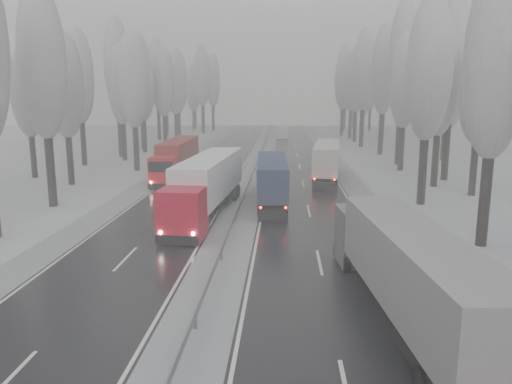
# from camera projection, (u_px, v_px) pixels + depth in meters

# --- Properties ---
(carriageway_right) EXTENTS (7.50, 200.00, 0.03)m
(carriageway_right) POSITION_uv_depth(u_px,v_px,m) (305.00, 195.00, 44.19)
(carriageway_right) COLOR black
(carriageway_right) RESTS_ON ground
(carriageway_left) EXTENTS (7.50, 200.00, 0.03)m
(carriageway_left) POSITION_uv_depth(u_px,v_px,m) (188.00, 194.00, 44.77)
(carriageway_left) COLOR black
(carriageway_left) RESTS_ON ground
(median_slush) EXTENTS (3.00, 200.00, 0.04)m
(median_slush) POSITION_uv_depth(u_px,v_px,m) (246.00, 195.00, 44.48)
(median_slush) COLOR #919498
(median_slush) RESTS_ON ground
(shoulder_right) EXTENTS (2.40, 200.00, 0.04)m
(shoulder_right) POSITION_uv_depth(u_px,v_px,m) (362.00, 196.00, 43.92)
(shoulder_right) COLOR #919498
(shoulder_right) RESTS_ON ground
(shoulder_left) EXTENTS (2.40, 200.00, 0.04)m
(shoulder_left) POSITION_uv_depth(u_px,v_px,m) (134.00, 193.00, 45.04)
(shoulder_left) COLOR #919498
(shoulder_left) RESTS_ON ground
(median_guardrail) EXTENTS (0.12, 200.00, 0.76)m
(median_guardrail) POSITION_uv_depth(u_px,v_px,m) (246.00, 188.00, 44.35)
(median_guardrail) COLOR slate
(median_guardrail) RESTS_ON ground
(tree_16) EXTENTS (3.60, 3.60, 16.53)m
(tree_16) POSITION_uv_depth(u_px,v_px,m) (497.00, 60.00, 27.56)
(tree_16) COLOR black
(tree_16) RESTS_ON ground
(tree_18) EXTENTS (3.60, 3.60, 16.58)m
(tree_18) POSITION_uv_depth(u_px,v_px,m) (429.00, 70.00, 38.71)
(tree_18) COLOR black
(tree_18) RESTS_ON ground
(tree_19) EXTENTS (3.60, 3.60, 14.57)m
(tree_19) POSITION_uv_depth(u_px,v_px,m) (480.00, 87.00, 42.58)
(tree_19) COLOR black
(tree_19) RESTS_ON ground
(tree_20) EXTENTS (3.60, 3.60, 15.71)m
(tree_20) POSITION_uv_depth(u_px,v_px,m) (441.00, 80.00, 46.60)
(tree_20) COLOR black
(tree_20) RESTS_ON ground
(tree_21) EXTENTS (3.60, 3.60, 18.62)m
(tree_21) POSITION_uv_depth(u_px,v_px,m) (453.00, 62.00, 50.04)
(tree_21) COLOR black
(tree_21) RESTS_ON ground
(tree_22) EXTENTS (3.60, 3.60, 15.86)m
(tree_22) POSITION_uv_depth(u_px,v_px,m) (405.00, 81.00, 56.85)
(tree_22) COLOR black
(tree_22) RESTS_ON ground
(tree_23) EXTENTS (3.60, 3.60, 13.55)m
(tree_23) POSITION_uv_depth(u_px,v_px,m) (449.00, 95.00, 60.71)
(tree_23) COLOR black
(tree_23) RESTS_ON ground
(tree_24) EXTENTS (3.60, 3.60, 20.49)m
(tree_24) POSITION_uv_depth(u_px,v_px,m) (403.00, 58.00, 61.55)
(tree_24) COLOR black
(tree_24) RESTS_ON ground
(tree_25) EXTENTS (3.60, 3.60, 19.44)m
(tree_25) POSITION_uv_depth(u_px,v_px,m) (449.00, 65.00, 65.21)
(tree_25) COLOR black
(tree_25) RESTS_ON ground
(tree_26) EXTENTS (3.60, 3.60, 18.78)m
(tree_26) POSITION_uv_depth(u_px,v_px,m) (384.00, 71.00, 71.82)
(tree_26) COLOR black
(tree_26) RESTS_ON ground
(tree_27) EXTENTS (3.60, 3.60, 17.62)m
(tree_27) POSITION_uv_depth(u_px,v_px,m) (426.00, 77.00, 75.49)
(tree_27) COLOR black
(tree_27) RESTS_ON ground
(tree_28) EXTENTS (3.60, 3.60, 19.62)m
(tree_28) POSITION_uv_depth(u_px,v_px,m) (364.00, 71.00, 82.25)
(tree_28) COLOR black
(tree_28) RESTS_ON ground
(tree_29) EXTENTS (3.60, 3.60, 18.11)m
(tree_29) POSITION_uv_depth(u_px,v_px,m) (403.00, 77.00, 85.95)
(tree_29) COLOR black
(tree_29) RESTS_ON ground
(tree_30) EXTENTS (3.60, 3.60, 17.86)m
(tree_30) POSITION_uv_depth(u_px,v_px,m) (357.00, 79.00, 92.00)
(tree_30) COLOR black
(tree_30) RESTS_ON ground
(tree_31) EXTENTS (3.60, 3.60, 18.58)m
(tree_31) POSITION_uv_depth(u_px,v_px,m) (385.00, 77.00, 95.51)
(tree_31) COLOR black
(tree_31) RESTS_ON ground
(tree_32) EXTENTS (3.60, 3.60, 17.33)m
(tree_32) POSITION_uv_depth(u_px,v_px,m) (352.00, 82.00, 99.42)
(tree_32) COLOR black
(tree_32) RESTS_ON ground
(tree_33) EXTENTS (3.60, 3.60, 14.33)m
(tree_33) POSITION_uv_depth(u_px,v_px,m) (364.00, 92.00, 103.54)
(tree_33) COLOR black
(tree_33) RESTS_ON ground
(tree_34) EXTENTS (3.60, 3.60, 17.63)m
(tree_34) POSITION_uv_depth(u_px,v_px,m) (343.00, 82.00, 106.39)
(tree_34) COLOR black
(tree_34) RESTS_ON ground
(tree_35) EXTENTS (3.60, 3.60, 18.25)m
(tree_35) POSITION_uv_depth(u_px,v_px,m) (383.00, 81.00, 109.73)
(tree_35) COLOR black
(tree_35) RESTS_ON ground
(tree_36) EXTENTS (3.60, 3.60, 20.23)m
(tree_36) POSITION_uv_depth(u_px,v_px,m) (344.00, 76.00, 115.65)
(tree_36) COLOR black
(tree_36) RESTS_ON ground
(tree_37) EXTENTS (3.60, 3.60, 16.37)m
(tree_37) POSITION_uv_depth(u_px,v_px,m) (371.00, 87.00, 119.66)
(tree_37) COLOR black
(tree_37) RESTS_ON ground
(tree_38) EXTENTS (3.60, 3.60, 17.97)m
(tree_38) POSITION_uv_depth(u_px,v_px,m) (346.00, 83.00, 126.18)
(tree_38) COLOR black
(tree_38) RESTS_ON ground
(tree_39) EXTENTS (3.60, 3.60, 16.19)m
(tree_39) POSITION_uv_depth(u_px,v_px,m) (354.00, 88.00, 130.16)
(tree_39) COLOR black
(tree_39) RESTS_ON ground
(tree_58) EXTENTS (3.60, 3.60, 17.21)m
(tree_58) POSITION_uv_depth(u_px,v_px,m) (42.00, 64.00, 37.85)
(tree_58) COLOR black
(tree_58) RESTS_ON ground
(tree_60) EXTENTS (3.60, 3.60, 14.84)m
(tree_60) POSITION_uv_depth(u_px,v_px,m) (65.00, 86.00, 47.72)
(tree_60) COLOR black
(tree_60) RESTS_ON ground
(tree_61) EXTENTS (3.60, 3.60, 13.95)m
(tree_61) POSITION_uv_depth(u_px,v_px,m) (28.00, 92.00, 52.07)
(tree_61) COLOR black
(tree_61) RESTS_ON ground
(tree_62) EXTENTS (3.60, 3.60, 16.04)m
(tree_62) POSITION_uv_depth(u_px,v_px,m) (133.00, 80.00, 56.70)
(tree_62) COLOR black
(tree_62) RESTS_ON ground
(tree_63) EXTENTS (3.60, 3.60, 16.88)m
(tree_63) POSITION_uv_depth(u_px,v_px,m) (79.00, 77.00, 60.95)
(tree_63) COLOR black
(tree_63) RESTS_ON ground
(tree_64) EXTENTS (3.60, 3.60, 15.42)m
(tree_64) POSITION_uv_depth(u_px,v_px,m) (121.00, 85.00, 65.82)
(tree_64) COLOR black
(tree_64) RESTS_ON ground
(tree_65) EXTENTS (3.60, 3.60, 19.48)m
(tree_65) POSITION_uv_depth(u_px,v_px,m) (117.00, 67.00, 69.34)
(tree_65) COLOR black
(tree_65) RESTS_ON ground
(tree_66) EXTENTS (3.60, 3.60, 15.23)m
(tree_66) POSITION_uv_depth(u_px,v_px,m) (142.00, 87.00, 75.27)
(tree_66) COLOR black
(tree_66) RESTS_ON ground
(tree_67) EXTENTS (3.60, 3.60, 17.09)m
(tree_67) POSITION_uv_depth(u_px,v_px,m) (141.00, 80.00, 79.04)
(tree_67) COLOR black
(tree_67) RESTS_ON ground
(tree_68) EXTENTS (3.60, 3.60, 16.65)m
(tree_68) POSITION_uv_depth(u_px,v_px,m) (163.00, 82.00, 81.64)
(tree_68) COLOR black
(tree_68) RESTS_ON ground
(tree_69) EXTENTS (3.60, 3.60, 19.35)m
(tree_69) POSITION_uv_depth(u_px,v_px,m) (141.00, 73.00, 85.49)
(tree_69) COLOR black
(tree_69) RESTS_ON ground
(tree_70) EXTENTS (3.60, 3.60, 17.09)m
(tree_70) POSITION_uv_depth(u_px,v_px,m) (178.00, 82.00, 91.45)
(tree_70) COLOR black
(tree_70) RESTS_ON ground
(tree_71) EXTENTS (3.60, 3.60, 19.61)m
(tree_71) POSITION_uv_depth(u_px,v_px,m) (157.00, 74.00, 95.32)
(tree_71) COLOR black
(tree_71) RESTS_ON ground
(tree_72) EXTENTS (3.60, 3.60, 15.11)m
(tree_72) POSITION_uv_depth(u_px,v_px,m) (175.00, 89.00, 100.99)
(tree_72) COLOR black
(tree_72) RESTS_ON ground
(tree_73) EXTENTS (3.60, 3.60, 17.22)m
(tree_73) POSITION_uv_depth(u_px,v_px,m) (165.00, 83.00, 104.81)
(tree_73) COLOR black
(tree_73) RESTS_ON ground
(tree_74) EXTENTS (3.60, 3.60, 19.68)m
(tree_74) POSITION_uv_depth(u_px,v_px,m) (202.00, 77.00, 110.79)
(tree_74) COLOR black
(tree_74) RESTS_ON ground
(tree_75) EXTENTS (3.60, 3.60, 18.60)m
(tree_75) POSITION_uv_depth(u_px,v_px,m) (166.00, 80.00, 115.34)
(tree_75) COLOR black
(tree_75) RESTS_ON ground
(tree_76) EXTENTS (3.60, 3.60, 18.55)m
(tree_76) POSITION_uv_depth(u_px,v_px,m) (213.00, 81.00, 120.07)
(tree_76) COLOR black
(tree_76) RESTS_ON ground
(tree_77) EXTENTS (3.60, 3.60, 14.32)m
(tree_77) POSITION_uv_depth(u_px,v_px,m) (193.00, 92.00, 124.82)
(tree_77) COLOR black
(tree_77) RESTS_ON ground
(tree_78) EXTENTS (3.60, 3.60, 19.55)m
(tree_78) POSITION_uv_depth(u_px,v_px,m) (203.00, 79.00, 126.60)
(tree_78) COLOR black
(tree_78) RESTS_ON ground
(tree_79) EXTENTS (3.60, 3.60, 17.07)m
(tree_79) POSITION_uv_depth(u_px,v_px,m) (195.00, 86.00, 130.97)
(tree_79) COLOR black
(tree_79) RESTS_ON ground
(truck_grey_tarp) EXTENTS (3.83, 15.66, 3.98)m
(truck_grey_tarp) POSITION_uv_depth(u_px,v_px,m) (405.00, 267.00, 19.09)
(truck_grey_tarp) COLOR #505156
(truck_grey_tarp) RESTS_ON ground
(truck_blue_box) EXTENTS (2.80, 14.39, 3.67)m
(truck_blue_box) POSITION_uv_depth(u_px,v_px,m) (272.00, 176.00, 41.44)
(truck_blue_box) COLOR navy
(truck_blue_box) RESTS_ON ground
(truck_cream_box) EXTENTS (4.06, 15.20, 3.86)m
(truck_cream_box) POSITION_uv_depth(u_px,v_px,m) (327.00, 158.00, 52.31)
(truck_cream_box) COLOR #B9B3A4
(truck_cream_box) RESTS_ON ground
(box_truck_distant) EXTENTS (2.44, 7.18, 2.65)m
(box_truck_distant) POSITION_uv_depth(u_px,v_px,m) (282.00, 132.00, 100.80)
(box_truck_distant) COLOR #B1B3B8
(box_truck_distant) RESTS_ON ground
(truck_red_white) EXTENTS (3.81, 16.67, 4.24)m
(truck_red_white) POSITION_uv_depth(u_px,v_px,m) (207.00, 182.00, 36.53)
(truck_red_white) COLOR #B90A20
(truck_red_white) RESTS_ON ground
(truck_red_red) EXTENTS (2.69, 15.37, 3.93)m
(truck_red_red) POSITION_uv_depth(u_px,v_px,m) (177.00, 156.00, 53.63)
(truck_red_red) COLOR red
(truck_red_red) RESTS_ON ground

